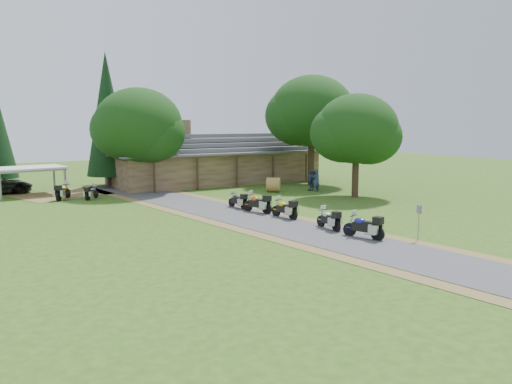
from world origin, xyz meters
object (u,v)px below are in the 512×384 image
motorcycle_row_a (364,225)px  motorcycle_row_d (257,202)px  motorcycle_row_c (284,208)px  motorcycle_row_b (329,218)px  lodge (215,158)px  motorcycle_carport_a (63,191)px  motorcycle_row_e (238,200)px  motorcycle_carport_b (92,192)px  carport (29,181)px  hay_bale (273,185)px

motorcycle_row_a → motorcycle_row_d: motorcycle_row_d is taller
motorcycle_row_a → motorcycle_row_d: (-0.86, 9.18, 0.00)m
motorcycle_row_a → motorcycle_row_c: 6.69m
motorcycle_row_b → motorcycle_row_d: (-0.74, 6.51, 0.07)m
motorcycle_row_d → lodge: bearing=-37.5°
motorcycle_row_b → motorcycle_carport_a: size_ratio=0.93×
motorcycle_row_a → motorcycle_row_e: size_ratio=1.15×
motorcycle_row_b → motorcycle_row_e: bearing=10.3°
motorcycle_row_d → motorcycle_row_b: bearing=166.4°
motorcycle_row_e → motorcycle_carport_b: bearing=31.1°
motorcycle_row_b → motorcycle_row_a: bearing=-173.5°
motorcycle_row_b → motorcycle_row_e: 8.78m
carport → motorcycle_row_c: 22.66m
motorcycle_row_c → motorcycle_row_d: bearing=1.9°
hay_bale → motorcycle_row_b: bearing=-111.6°
motorcycle_row_c → carport: bearing=24.4°
motorcycle_row_e → motorcycle_row_b: bearing=178.4°
carport → motorcycle_row_d: carport is taller
motorcycle_carport_b → hay_bale: hay_bale is taller
motorcycle_row_c → motorcycle_carport_b: bearing=21.9°
carport → lodge: bearing=-5.2°
motorcycle_row_a → hay_bale: motorcycle_row_a is taller
carport → motorcycle_row_b: size_ratio=2.91×
motorcycle_row_b → motorcycle_row_c: (-0.26, 4.00, 0.04)m
carport → motorcycle_carport_a: size_ratio=2.70×
motorcycle_row_a → motorcycle_row_d: 9.22m
motorcycle_row_a → motorcycle_row_e: (-1.11, 11.40, -0.09)m
motorcycle_row_a → motorcycle_row_d: size_ratio=0.99×
motorcycle_row_d → motorcycle_row_c: bearing=170.8°
motorcycle_row_a → carport: bearing=8.4°
motorcycle_row_a → motorcycle_row_b: bearing=-15.5°
lodge → hay_bale: 9.29m
motorcycle_row_a → motorcycle_row_c: (-0.38, 6.68, -0.03)m
lodge → hay_bale: lodge is taller
motorcycle_row_e → motorcycle_row_a: bearing=177.5°
motorcycle_row_b → motorcycle_carport_a: (-10.71, 19.22, 0.05)m
motorcycle_row_c → motorcycle_row_e: motorcycle_row_c is taller
motorcycle_row_e → motorcycle_carport_b: motorcycle_row_e is taller
motorcycle_row_b → motorcycle_row_e: size_ratio=1.04×
lodge → motorcycle_row_a: bearing=-99.7°
carport → motorcycle_row_e: size_ratio=3.02×
motorcycle_row_c → hay_bale: bearing=-38.7°
carport → motorcycle_row_b: carport is taller
motorcycle_row_c → motorcycle_carport_b: size_ratio=1.17×
motorcycle_row_e → lodge: bearing=-28.9°
motorcycle_carport_a → motorcycle_row_b: bearing=-115.5°
carport → motorcycle_carport_b: bearing=-56.8°
motorcycle_row_b → motorcycle_carport_b: 20.26m
carport → motorcycle_row_c: carport is taller
motorcycle_row_a → motorcycle_row_b: motorcycle_row_a is taller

